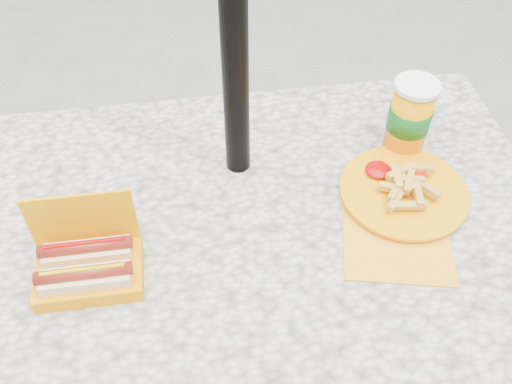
{
  "coord_description": "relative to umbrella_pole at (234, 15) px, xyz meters",
  "views": [
    {
      "loc": [
        -0.09,
        -0.69,
        1.6
      ],
      "look_at": [
        0.02,
        0.03,
        0.8
      ],
      "focal_mm": 40.0,
      "sensor_mm": 36.0,
      "label": 1
    }
  ],
  "objects": [
    {
      "name": "soda_cup",
      "position": [
        0.36,
        -0.0,
        -0.26
      ],
      "size": [
        0.09,
        0.09,
        0.17
      ],
      "rotation": [
        0.0,
        0.0,
        -0.33
      ],
      "color": "#FF9800",
      "rests_on": "picnic_table"
    },
    {
      "name": "fries_plate",
      "position": [
        0.31,
        -0.14,
        -0.34
      ],
      "size": [
        0.29,
        0.35,
        0.05
      ],
      "rotation": [
        0.0,
        0.0,
        -0.13
      ],
      "color": "orange",
      "rests_on": "picnic_table"
    },
    {
      "name": "picnic_table",
      "position": [
        0.0,
        -0.16,
        -0.46
      ],
      "size": [
        1.2,
        0.8,
        0.75
      ],
      "color": "beige",
      "rests_on": "ground"
    },
    {
      "name": "umbrella_pole",
      "position": [
        0.0,
        0.0,
        0.0
      ],
      "size": [
        0.05,
        0.05,
        2.2
      ],
      "primitive_type": "cylinder",
      "color": "black",
      "rests_on": "ground"
    },
    {
      "name": "hotdog_box",
      "position": [
        -0.29,
        -0.24,
        -0.32
      ],
      "size": [
        0.18,
        0.13,
        0.15
      ],
      "rotation": [
        0.0,
        0.0,
        -0.0
      ],
      "color": "#EA9300",
      "rests_on": "picnic_table"
    }
  ]
}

